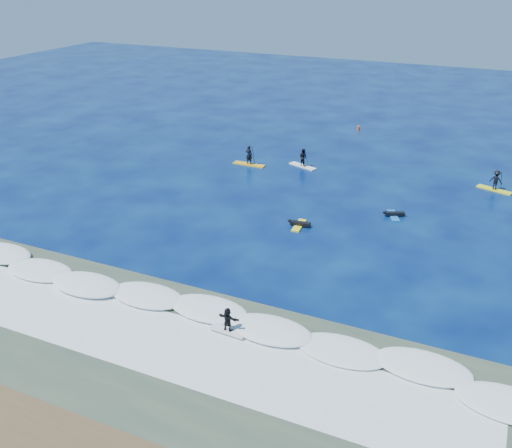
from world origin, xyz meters
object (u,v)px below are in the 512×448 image
at_px(prone_paddler_far, 394,214).
at_px(sup_paddler_center, 303,159).
at_px(wave_surfer, 228,321).
at_px(sup_paddler_right, 496,181).
at_px(prone_paddler_near, 299,224).
at_px(marker_buoy, 358,128).
at_px(sup_paddler_left, 249,158).

bearing_deg(prone_paddler_far, sup_paddler_center, 29.31).
xyz_separation_m(sup_paddler_center, wave_surfer, (5.74, -27.07, 0.06)).
relative_size(sup_paddler_center, sup_paddler_right, 0.98).
bearing_deg(prone_paddler_near, marker_buoy, 1.05).
relative_size(sup_paddler_right, prone_paddler_near, 1.36).
distance_m(sup_paddler_center, prone_paddler_near, 13.53).
distance_m(sup_paddler_left, sup_paddler_right, 22.39).
xyz_separation_m(sup_paddler_center, sup_paddler_right, (17.29, 1.10, 0.05)).
height_order(sup_paddler_right, wave_surfer, sup_paddler_right).
height_order(wave_surfer, marker_buoy, wave_surfer).
bearing_deg(prone_paddler_far, sup_paddler_left, 44.42).
relative_size(sup_paddler_center, marker_buoy, 4.25).
bearing_deg(prone_paddler_near, sup_paddler_center, 14.06).
bearing_deg(sup_paddler_right, marker_buoy, 158.25).
relative_size(sup_paddler_center, wave_surfer, 1.46).
relative_size(sup_paddler_left, prone_paddler_far, 1.46).
bearing_deg(prone_paddler_far, wave_surfer, 142.61).
height_order(sup_paddler_right, prone_paddler_far, sup_paddler_right).
xyz_separation_m(sup_paddler_right, marker_buoy, (-15.80, 13.58, -0.51)).
bearing_deg(wave_surfer, sup_paddler_left, 116.02).
bearing_deg(sup_paddler_left, sup_paddler_center, 20.44).
bearing_deg(sup_paddler_left, wave_surfer, -65.89).
bearing_deg(prone_paddler_near, sup_paddler_right, -47.89).
xyz_separation_m(sup_paddler_center, prone_paddler_near, (4.43, -12.77, -0.61)).
bearing_deg(wave_surfer, sup_paddler_right, 70.92).
height_order(prone_paddler_far, marker_buoy, marker_buoy).
xyz_separation_m(prone_paddler_far, marker_buoy, (-9.02, 22.71, 0.15)).
height_order(sup_paddler_left, wave_surfer, sup_paddler_left).
relative_size(sup_paddler_right, marker_buoy, 4.32).
bearing_deg(marker_buoy, prone_paddler_far, -68.33).
distance_m(sup_paddler_left, wave_surfer, 27.52).
relative_size(sup_paddler_left, sup_paddler_center, 1.08).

